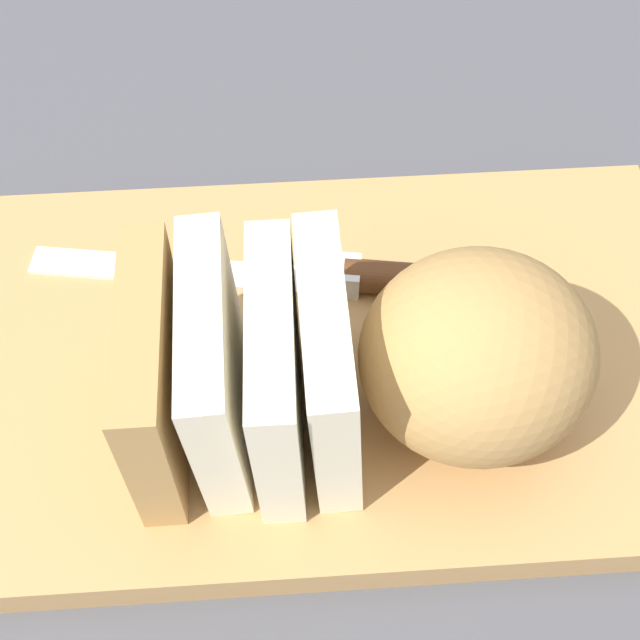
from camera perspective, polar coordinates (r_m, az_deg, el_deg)
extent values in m
plane|color=#4C4C51|center=(0.54, 0.00, -3.33)|extent=(3.00, 3.00, 0.00)
cube|color=tan|center=(0.53, 0.00, -2.63)|extent=(0.46, 0.28, 0.02)
ellipsoid|color=tan|center=(0.46, 10.17, -2.33)|extent=(0.12, 0.12, 0.11)
cube|color=beige|center=(0.45, 1.05, -2.98)|extent=(0.03, 0.11, 0.11)
cube|color=beige|center=(0.44, -2.86, -3.66)|extent=(0.03, 0.11, 0.11)
cube|color=beige|center=(0.45, -6.84, -3.16)|extent=(0.03, 0.11, 0.11)
cube|color=tan|center=(0.45, -10.73, -3.75)|extent=(0.03, 0.11, 0.11)
cube|color=silver|center=(0.55, -8.67, 3.14)|extent=(0.20, 0.06, 0.00)
cylinder|color=#593319|center=(0.53, 4.99, 2.70)|extent=(0.07, 0.03, 0.02)
cube|color=silver|center=(0.54, 1.56, 2.90)|extent=(0.02, 0.03, 0.02)
sphere|color=tan|center=(0.53, 4.70, 0.82)|extent=(0.01, 0.01, 0.01)
sphere|color=tan|center=(0.50, -5.30, -3.63)|extent=(0.01, 0.01, 0.01)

